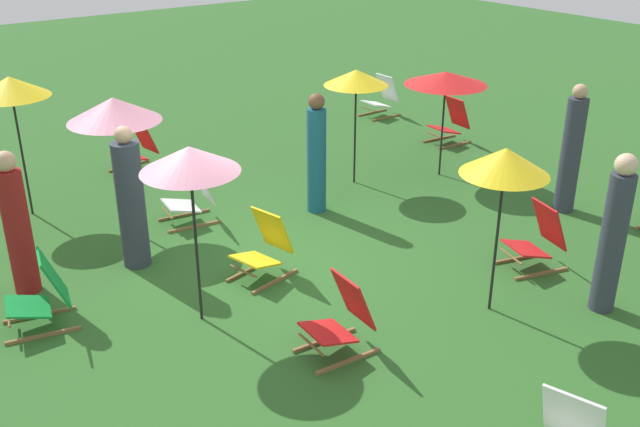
{
  "coord_description": "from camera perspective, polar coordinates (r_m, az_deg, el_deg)",
  "views": [
    {
      "loc": [
        6.81,
        -3.81,
        4.29
      ],
      "look_at": [
        0.0,
        1.2,
        0.5
      ],
      "focal_mm": 40.94,
      "sensor_mm": 36.0,
      "label": 1
    }
  ],
  "objects": [
    {
      "name": "umbrella_4",
      "position": [
        11.61,
        9.81,
        10.36
      ],
      "size": [
        1.29,
        1.29,
        1.69
      ],
      "color": "black",
      "rests_on": "ground"
    },
    {
      "name": "person_0",
      "position": [
        10.28,
        -0.27,
        4.56
      ],
      "size": [
        0.29,
        0.29,
        1.73
      ],
      "rotation": [
        0.0,
        0.0,
        1.63
      ],
      "color": "#195972",
      "rests_on": "ground"
    },
    {
      "name": "deckchair_8",
      "position": [
        7.32,
        1.65,
        -8.25
      ],
      "size": [
        0.52,
        0.79,
        0.83
      ],
      "rotation": [
        0.0,
        0.0,
        -0.06
      ],
      "color": "olive",
      "rests_on": "ground"
    },
    {
      "name": "deckchair_13",
      "position": [
        12.39,
        -14.12,
        4.97
      ],
      "size": [
        0.58,
        0.82,
        0.83
      ],
      "rotation": [
        0.0,
        0.0,
        0.14
      ],
      "color": "olive",
      "rests_on": "ground"
    },
    {
      "name": "deckchair_7",
      "position": [
        9.27,
        16.63,
        -1.96
      ],
      "size": [
        0.66,
        0.86,
        0.83
      ],
      "rotation": [
        0.0,
        0.0,
        -0.27
      ],
      "color": "olive",
      "rests_on": "ground"
    },
    {
      "name": "deckchair_6",
      "position": [
        13.57,
        10.17,
        6.98
      ],
      "size": [
        0.54,
        0.8,
        0.83
      ],
      "rotation": [
        0.0,
        0.0,
        -0.08
      ],
      "color": "olive",
      "rests_on": "ground"
    },
    {
      "name": "umbrella_5",
      "position": [
        11.11,
        2.84,
        10.54
      ],
      "size": [
        0.98,
        0.98,
        1.8
      ],
      "color": "black",
      "rests_on": "ground"
    },
    {
      "name": "umbrella_1",
      "position": [
        9.78,
        -15.83,
        7.81
      ],
      "size": [
        1.21,
        1.21,
        1.85
      ],
      "color": "black",
      "rests_on": "ground"
    },
    {
      "name": "ground_plane",
      "position": [
        8.9,
        -6.26,
        -4.81
      ],
      "size": [
        40.0,
        40.0,
        0.0
      ],
      "primitive_type": "plane",
      "color": "#2D6026"
    },
    {
      "name": "person_3",
      "position": [
        9.04,
        -14.56,
        0.88
      ],
      "size": [
        0.47,
        0.47,
        1.79
      ],
      "rotation": [
        0.0,
        0.0,
        2.35
      ],
      "color": "#333847",
      "rests_on": "ground"
    },
    {
      "name": "person_4",
      "position": [
        8.83,
        -22.59,
        -0.92
      ],
      "size": [
        0.39,
        0.39,
        1.71
      ],
      "rotation": [
        0.0,
        0.0,
        3.57
      ],
      "color": "maroon",
      "rests_on": "ground"
    },
    {
      "name": "deckchair_1",
      "position": [
        8.25,
        -20.91,
        -6.01
      ],
      "size": [
        0.63,
        0.85,
        0.83
      ],
      "rotation": [
        0.0,
        0.0,
        -0.22
      ],
      "color": "olive",
      "rests_on": "ground"
    },
    {
      "name": "person_1",
      "position": [
        10.87,
        19.04,
        4.57
      ],
      "size": [
        0.32,
        0.32,
        1.86
      ],
      "rotation": [
        0.0,
        0.0,
        0.12
      ],
      "color": "#333847",
      "rests_on": "ground"
    },
    {
      "name": "person_2",
      "position": [
        8.38,
        21.94,
        -1.65
      ],
      "size": [
        0.34,
        0.34,
        1.82
      ],
      "rotation": [
        0.0,
        0.0,
        5.98
      ],
      "color": "#333847",
      "rests_on": "ground"
    },
    {
      "name": "umbrella_2",
      "position": [
        7.66,
        14.28,
        3.93
      ],
      "size": [
        0.92,
        0.92,
        1.89
      ],
      "color": "black",
      "rests_on": "ground"
    },
    {
      "name": "deckchair_10",
      "position": [
        10.25,
        -10.04,
        1.28
      ],
      "size": [
        0.58,
        0.82,
        0.83
      ],
      "rotation": [
        0.0,
        0.0,
        -0.14
      ],
      "color": "olive",
      "rests_on": "ground"
    },
    {
      "name": "deckchair_4",
      "position": [
        15.07,
        4.86,
        8.99
      ],
      "size": [
        0.48,
        0.76,
        0.83
      ],
      "rotation": [
        0.0,
        0.0,
        0.01
      ],
      "color": "olive",
      "rests_on": "ground"
    },
    {
      "name": "umbrella_0",
      "position": [
        7.32,
        -10.16,
        4.16
      ],
      "size": [
        1.01,
        1.01,
        1.97
      ],
      "color": "black",
      "rests_on": "ground"
    },
    {
      "name": "deckchair_0",
      "position": [
        8.7,
        -4.37,
        -2.7
      ],
      "size": [
        0.63,
        0.85,
        0.83
      ],
      "rotation": [
        0.0,
        0.0,
        0.22
      ],
      "color": "olive",
      "rests_on": "ground"
    },
    {
      "name": "umbrella_3",
      "position": [
        10.7,
        -23.05,
        9.08
      ],
      "size": [
        1.02,
        1.02,
        2.0
      ],
      "color": "black",
      "rests_on": "ground"
    }
  ]
}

